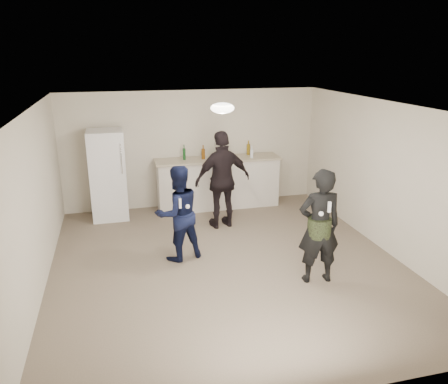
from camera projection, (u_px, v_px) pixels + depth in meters
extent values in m
plane|color=#6B5B4C|center=(227.00, 263.00, 7.05)|extent=(6.00, 6.00, 0.00)
plane|color=silver|center=(227.00, 107.00, 6.28)|extent=(6.00, 6.00, 0.00)
plane|color=beige|center=(192.00, 149.00, 9.43)|extent=(6.00, 0.00, 6.00)
plane|color=beige|center=(312.00, 288.00, 3.89)|extent=(6.00, 0.00, 6.00)
plane|color=beige|center=(35.00, 204.00, 6.02)|extent=(0.00, 6.00, 6.00)
plane|color=beige|center=(386.00, 177.00, 7.30)|extent=(0.00, 6.00, 6.00)
cube|color=beige|center=(218.00, 184.00, 9.46)|extent=(2.60, 0.56, 1.05)
cube|color=#B7AA8E|center=(218.00, 159.00, 9.30)|extent=(2.68, 0.64, 0.04)
cube|color=white|center=(108.00, 175.00, 8.75)|extent=(0.70, 0.70, 1.80)
cylinder|color=silver|center=(121.00, 159.00, 8.35)|extent=(0.02, 0.02, 0.60)
ellipsoid|color=white|center=(222.00, 108.00, 6.57)|extent=(0.36, 0.36, 0.16)
cylinder|color=silver|center=(203.00, 155.00, 9.25)|extent=(0.08, 0.08, 0.17)
imported|color=#101945|center=(178.00, 213.00, 7.00)|extent=(0.91, 0.79, 1.58)
imported|color=black|center=(319.00, 227.00, 6.27)|extent=(0.66, 0.46, 1.72)
cylinder|color=#2C3C1B|center=(319.00, 227.00, 6.28)|extent=(0.34, 0.34, 0.28)
imported|color=black|center=(223.00, 180.00, 8.27)|extent=(1.16, 0.62, 1.88)
cube|color=white|center=(180.00, 204.00, 6.66)|extent=(0.04, 0.04, 0.15)
sphere|color=white|center=(188.00, 207.00, 6.73)|extent=(0.07, 0.07, 0.07)
cube|color=silver|center=(329.00, 207.00, 5.92)|extent=(0.04, 0.04, 0.15)
sphere|color=silver|center=(321.00, 214.00, 5.96)|extent=(0.07, 0.07, 0.07)
cylinder|color=white|center=(252.00, 154.00, 9.31)|extent=(0.07, 0.07, 0.19)
cylinder|color=#846413|center=(248.00, 149.00, 9.59)|extent=(0.07, 0.07, 0.23)
cylinder|color=#134525|center=(221.00, 155.00, 9.15)|extent=(0.07, 0.07, 0.22)
cylinder|color=brown|center=(203.00, 154.00, 9.19)|extent=(0.08, 0.08, 0.22)
cylinder|color=#13441A|center=(184.00, 154.00, 9.13)|extent=(0.06, 0.06, 0.24)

